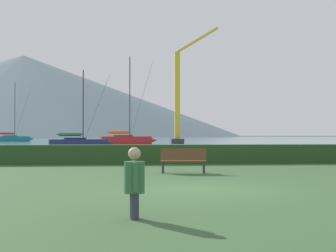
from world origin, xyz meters
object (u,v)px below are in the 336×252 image
object	(u,v)px
person_seated_viewer	(134,180)
sailboat_slip_4	(79,143)
sailboat_slip_9	(12,138)
park_bench_near_path	(183,159)
dock_crane	(179,102)
sailboat_slip_2	(126,139)

from	to	relation	value
person_seated_viewer	sailboat_slip_4	bearing A→B (deg)	91.63
sailboat_slip_4	sailboat_slip_9	distance (m)	51.45
sailboat_slip_9	park_bench_near_path	distance (m)	84.58
person_seated_viewer	park_bench_near_path	bearing A→B (deg)	72.35
sailboat_slip_9	dock_crane	bearing A→B (deg)	-58.56
park_bench_near_path	sailboat_slip_2	bearing A→B (deg)	99.14
sailboat_slip_4	sailboat_slip_9	size ratio (longest dim) A/B	0.68
sailboat_slip_4	sailboat_slip_9	world-z (taller)	sailboat_slip_9
sailboat_slip_4	park_bench_near_path	xyz separation A→B (m)	(7.45, -32.52, -0.05)
park_bench_near_path	person_seated_viewer	xyz separation A→B (m)	(-1.94, -9.32, 0.15)
sailboat_slip_2	sailboat_slip_9	distance (m)	37.02
sailboat_slip_2	sailboat_slip_9	bearing A→B (deg)	119.63
sailboat_slip_4	sailboat_slip_9	bearing A→B (deg)	99.52
sailboat_slip_2	dock_crane	world-z (taller)	dock_crane
sailboat_slip_9	dock_crane	world-z (taller)	dock_crane
park_bench_near_path	person_seated_viewer	bearing A→B (deg)	-95.47
park_bench_near_path	dock_crane	xyz separation A→B (m)	(5.74, 55.55, 6.06)
sailboat_slip_4	person_seated_viewer	world-z (taller)	sailboat_slip_4
person_seated_viewer	dock_crane	xyz separation A→B (m)	(7.68, 64.86, 5.91)
sailboat_slip_4	park_bench_near_path	size ratio (longest dim) A/B	4.76
sailboat_slip_4	dock_crane	xyz separation A→B (m)	(13.19, 23.03, 6.01)
sailboat_slip_4	person_seated_viewer	bearing A→B (deg)	-94.50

